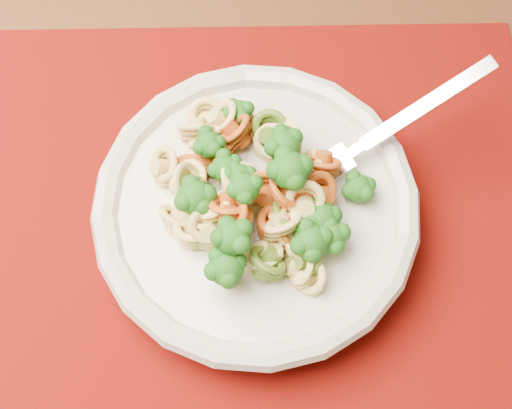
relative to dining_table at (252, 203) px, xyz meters
name	(u,v)px	position (x,y,z in m)	size (l,w,h in m)	color
dining_table	(252,203)	(0.00, 0.00, 0.00)	(1.39, 1.04, 0.76)	#4C2415
placemat	(236,227)	(-0.04, -0.06, 0.12)	(0.49, 0.38, 0.00)	#620405
pasta_bowl	(256,210)	(-0.02, -0.06, 0.15)	(0.24, 0.24, 0.05)	beige
pasta_broccoli_heap	(256,201)	(-0.02, -0.06, 0.17)	(0.21, 0.21, 0.06)	#E8CD72
fork	(335,163)	(0.04, -0.06, 0.16)	(0.19, 0.02, 0.01)	silver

